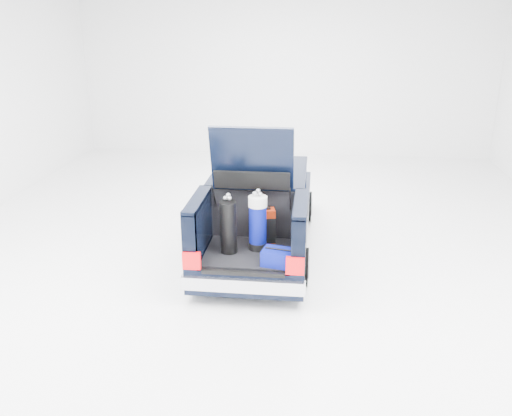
# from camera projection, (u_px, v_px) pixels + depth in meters

# --- Properties ---
(ground) EXTENTS (14.00, 14.00, 0.00)m
(ground) POSITION_uv_depth(u_px,v_px,m) (259.00, 247.00, 9.92)
(ground) COLOR white
(ground) RESTS_ON ground
(car) EXTENTS (1.87, 4.65, 2.47)m
(car) POSITION_uv_depth(u_px,v_px,m) (260.00, 211.00, 9.78)
(car) COLOR black
(car) RESTS_ON ground
(red_suitcase) EXTENTS (0.39, 0.30, 0.58)m
(red_suitcase) POSITION_uv_depth(u_px,v_px,m) (264.00, 226.00, 8.58)
(red_suitcase) COLOR #741703
(red_suitcase) RESTS_ON car
(black_golf_bag) EXTENTS (0.28, 0.32, 0.93)m
(black_golf_bag) POSITION_uv_depth(u_px,v_px,m) (228.00, 227.00, 8.15)
(black_golf_bag) COLOR black
(black_golf_bag) RESTS_ON car
(blue_golf_bag) EXTENTS (0.36, 0.36, 0.97)m
(blue_golf_bag) POSITION_uv_depth(u_px,v_px,m) (258.00, 222.00, 8.27)
(blue_golf_bag) COLOR black
(blue_golf_bag) RESTS_ON car
(blue_duffel) EXTENTS (0.54, 0.41, 0.26)m
(blue_duffel) POSITION_uv_depth(u_px,v_px,m) (279.00, 257.00, 7.84)
(blue_duffel) COLOR #040A6E
(blue_duffel) RESTS_ON car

